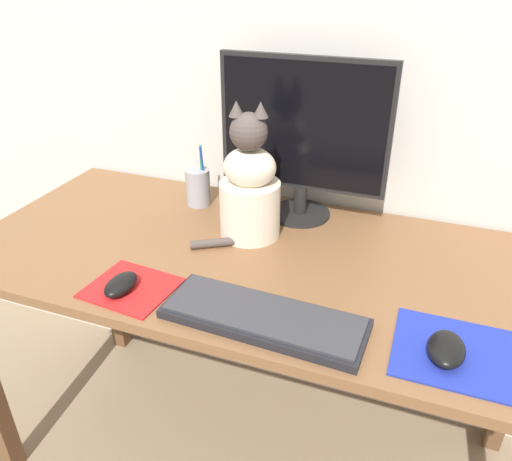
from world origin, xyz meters
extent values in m
plane|color=#847056|center=(0.00, 0.00, 0.00)|extent=(12.00, 12.00, 0.00)
cube|color=beige|center=(0.00, 0.37, 1.25)|extent=(7.00, 0.04, 2.50)
cube|color=brown|center=(0.00, 0.00, 0.73)|extent=(1.47, 0.68, 0.02)
cube|color=brown|center=(-0.70, 0.30, 0.36)|extent=(0.05, 0.05, 0.72)
cylinder|color=black|center=(0.04, 0.24, 0.75)|extent=(0.17, 0.17, 0.01)
cylinder|color=black|center=(0.04, 0.24, 0.79)|extent=(0.04, 0.04, 0.08)
cube|color=black|center=(0.04, 0.24, 1.00)|extent=(0.45, 0.02, 0.35)
cube|color=black|center=(0.04, 0.23, 1.00)|extent=(0.43, 0.00, 0.32)
cube|color=black|center=(0.10, -0.24, 0.75)|extent=(0.42, 0.16, 0.02)
cube|color=#333338|center=(0.10, -0.24, 0.76)|extent=(0.40, 0.15, 0.01)
cube|color=red|center=(-0.21, -0.23, 0.75)|extent=(0.20, 0.18, 0.00)
cube|color=#1E2D9E|center=(0.46, -0.20, 0.75)|extent=(0.23, 0.20, 0.00)
ellipsoid|color=black|center=(-0.23, -0.25, 0.76)|extent=(0.06, 0.10, 0.03)
ellipsoid|color=black|center=(0.44, -0.22, 0.76)|extent=(0.07, 0.10, 0.03)
cylinder|color=beige|center=(-0.06, 0.09, 0.82)|extent=(0.18, 0.18, 0.15)
ellipsoid|color=beige|center=(-0.06, 0.09, 0.93)|extent=(0.15, 0.14, 0.10)
sphere|color=#4C423D|center=(-0.05, 0.08, 1.03)|extent=(0.11, 0.11, 0.09)
cone|color=#4C423D|center=(-0.08, 0.07, 1.08)|extent=(0.04, 0.04, 0.04)
cone|color=#4C423D|center=(-0.03, 0.08, 1.08)|extent=(0.04, 0.04, 0.04)
cylinder|color=#4C423D|center=(-0.08, 0.02, 0.75)|extent=(0.18, 0.12, 0.02)
cylinder|color=#99999E|center=(-0.26, 0.21, 0.80)|extent=(0.07, 0.07, 0.11)
cylinder|color=green|center=(-0.25, 0.22, 0.86)|extent=(0.01, 0.02, 0.14)
cylinder|color=#1E47B2|center=(-0.25, 0.21, 0.86)|extent=(0.01, 0.03, 0.14)
camera|label=1|loc=(0.36, -0.98, 1.39)|focal=35.00mm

